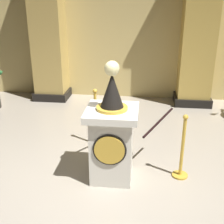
{
  "coord_description": "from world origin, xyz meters",
  "views": [
    {
      "loc": [
        0.62,
        -3.4,
        2.63
      ],
      "look_at": [
        0.18,
        0.44,
        1.07
      ],
      "focal_mm": 47.64,
      "sensor_mm": 36.0,
      "label": 1
    }
  ],
  "objects": [
    {
      "name": "ground_plane",
      "position": [
        0.0,
        0.0,
        0.0
      ],
      "size": [
        10.18,
        10.18,
        0.0
      ],
      "primitive_type": "plane",
      "color": "#9E9384"
    },
    {
      "name": "back_wall",
      "position": [
        0.0,
        4.33,
        1.88
      ],
      "size": [
        10.18,
        0.16,
        3.75
      ],
      "primitive_type": "cube",
      "color": "tan",
      "rests_on": "ground_plane"
    },
    {
      "name": "pedestal_clock",
      "position": [
        0.18,
        0.44,
        0.69
      ],
      "size": [
        0.74,
        0.74,
        1.79
      ],
      "color": "silver",
      "rests_on": "ground_plane"
    },
    {
      "name": "stanchion_near",
      "position": [
        1.21,
        0.57,
        0.36
      ],
      "size": [
        0.24,
        0.24,
        1.02
      ],
      "color": "gold",
      "rests_on": "ground_plane"
    },
    {
      "name": "stanchion_far",
      "position": [
        -0.24,
        1.45,
        0.38
      ],
      "size": [
        0.24,
        0.24,
        1.08
      ],
      "color": "gold",
      "rests_on": "ground_plane"
    },
    {
      "name": "velvet_rope",
      "position": [
        0.49,
        1.01,
        0.79
      ],
      "size": [
        1.2,
        1.19,
        0.22
      ],
      "color": "black"
    },
    {
      "name": "column_left",
      "position": [
        -1.82,
        3.97,
        1.79
      ],
      "size": [
        0.91,
        0.91,
        3.6
      ],
      "color": "black",
      "rests_on": "ground_plane"
    },
    {
      "name": "column_right",
      "position": [
        1.82,
        3.97,
        1.79
      ],
      "size": [
        0.93,
        0.93,
        3.6
      ],
      "color": "black",
      "rests_on": "ground_plane"
    }
  ]
}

